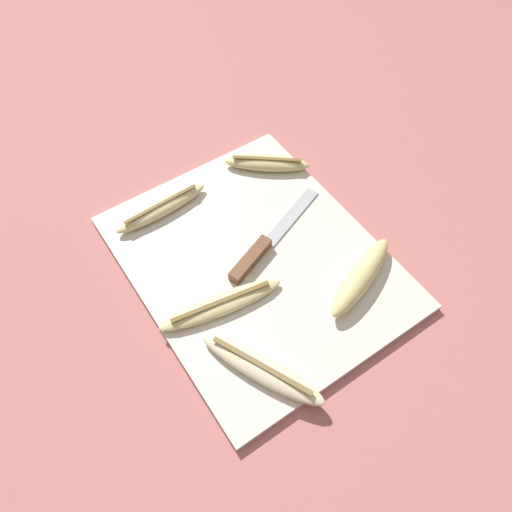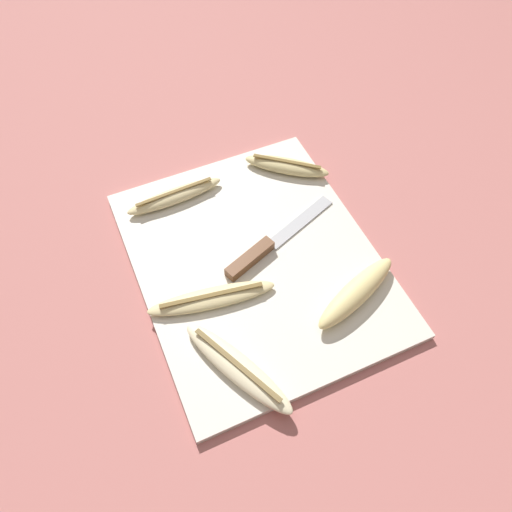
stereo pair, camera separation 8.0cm
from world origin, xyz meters
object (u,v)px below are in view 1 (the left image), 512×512
at_px(banana_spotted_left, 267,163).
at_px(banana_golden_short, 361,277).
at_px(banana_mellow_near, 221,304).
at_px(knife, 261,250).
at_px(banana_bright_far, 262,368).
at_px(banana_ripe_center, 162,208).

height_order(banana_spotted_left, banana_golden_short, banana_golden_short).
bearing_deg(banana_spotted_left, banana_mellow_near, -48.18).
height_order(knife, banana_mellow_near, same).
bearing_deg(banana_mellow_near, banana_bright_far, -3.51).
distance_m(knife, banana_spotted_left, 0.19).
height_order(banana_mellow_near, banana_spotted_left, banana_spotted_left).
xyz_separation_m(knife, banana_ripe_center, (-0.17, -0.09, 0.00)).
xyz_separation_m(knife, banana_mellow_near, (0.05, -0.11, 0.00)).
relative_size(knife, banana_ripe_center, 1.30).
relative_size(banana_spotted_left, banana_bright_far, 0.74).
xyz_separation_m(banana_spotted_left, banana_ripe_center, (-0.02, -0.21, -0.00)).
height_order(banana_ripe_center, banana_bright_far, same).
height_order(banana_mellow_near, banana_ripe_center, banana_ripe_center).
distance_m(knife, banana_mellow_near, 0.12).
relative_size(banana_golden_short, banana_bright_far, 0.88).
bearing_deg(banana_spotted_left, banana_bright_far, -35.95).
xyz_separation_m(banana_spotted_left, banana_golden_short, (0.29, -0.02, 0.00)).
relative_size(knife, banana_spotted_left, 1.58).
distance_m(banana_spotted_left, banana_golden_short, 0.29).
bearing_deg(knife, banana_mellow_near, -86.11).
relative_size(banana_mellow_near, banana_spotted_left, 1.39).
relative_size(knife, banana_mellow_near, 1.13).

